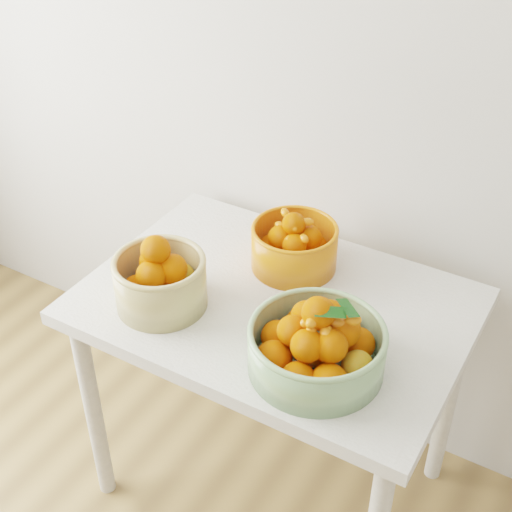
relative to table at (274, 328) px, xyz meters
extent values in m
cube|color=beige|center=(0.21, 0.40, 0.70)|extent=(4.00, 0.04, 2.70)
cube|color=silver|center=(0.00, 0.00, 0.08)|extent=(1.00, 0.70, 0.04)
cylinder|color=silver|center=(-0.44, -0.29, -0.30)|extent=(0.05, 0.05, 0.71)
cylinder|color=silver|center=(-0.44, 0.29, -0.30)|extent=(0.05, 0.05, 0.71)
cylinder|color=silver|center=(0.44, 0.29, -0.30)|extent=(0.05, 0.05, 0.71)
cylinder|color=tan|center=(-0.25, -0.16, 0.16)|extent=(0.26, 0.26, 0.13)
torus|color=tan|center=(-0.25, -0.16, 0.23)|extent=(0.26, 0.26, 0.02)
sphere|color=#D1660C|center=(-0.19, -0.16, 0.15)|extent=(0.08, 0.08, 0.08)
sphere|color=#D1660C|center=(-0.23, -0.10, 0.15)|extent=(0.08, 0.08, 0.08)
sphere|color=#F25000|center=(-0.29, -0.12, 0.15)|extent=(0.08, 0.08, 0.08)
sphere|color=#F25000|center=(-0.30, -0.20, 0.15)|extent=(0.07, 0.07, 0.07)
sphere|color=#F25000|center=(-0.23, -0.22, 0.15)|extent=(0.08, 0.08, 0.08)
sphere|color=#F25000|center=(-0.25, -0.16, 0.15)|extent=(0.08, 0.08, 0.08)
sphere|color=#F25000|center=(-0.22, -0.15, 0.21)|extent=(0.08, 0.08, 0.08)
sphere|color=#F25000|center=(-0.28, -0.15, 0.21)|extent=(0.07, 0.07, 0.07)
sphere|color=#F25000|center=(-0.25, -0.19, 0.21)|extent=(0.08, 0.08, 0.08)
sphere|color=#F25000|center=(-0.26, -0.16, 0.26)|extent=(0.08, 0.08, 0.08)
ellipsoid|color=orange|center=(-0.25, -0.16, 0.23)|extent=(0.05, 0.05, 0.04)
ellipsoid|color=orange|center=(-0.28, -0.12, 0.26)|extent=(0.05, 0.05, 0.04)
cylinder|color=#80A573|center=(0.20, -0.17, 0.15)|extent=(0.35, 0.35, 0.11)
torus|color=#80A573|center=(0.20, -0.17, 0.21)|extent=(0.35, 0.35, 0.02)
sphere|color=#D1660C|center=(0.31, -0.17, 0.15)|extent=(0.08, 0.08, 0.08)
sphere|color=#F25000|center=(0.28, -0.10, 0.15)|extent=(0.08, 0.08, 0.08)
sphere|color=#F25000|center=(0.21, -0.07, 0.15)|extent=(0.08, 0.08, 0.08)
sphere|color=#F25000|center=(0.13, -0.10, 0.15)|extent=(0.08, 0.08, 0.08)
sphere|color=#F25000|center=(0.10, -0.17, 0.15)|extent=(0.08, 0.08, 0.08)
sphere|color=#F25000|center=(0.13, -0.24, 0.15)|extent=(0.09, 0.09, 0.09)
sphere|color=#F25000|center=(0.21, -0.27, 0.15)|extent=(0.08, 0.08, 0.08)
sphere|color=#F25000|center=(0.27, -0.25, 0.15)|extent=(0.09, 0.09, 0.09)
sphere|color=#F25000|center=(0.20, -0.17, 0.15)|extent=(0.08, 0.08, 0.08)
sphere|color=#F25000|center=(0.25, -0.14, 0.21)|extent=(0.08, 0.08, 0.08)
sphere|color=#F25000|center=(0.21, -0.11, 0.21)|extent=(0.08, 0.08, 0.08)
sphere|color=#F25000|center=(0.16, -0.14, 0.21)|extent=(0.07, 0.07, 0.07)
sphere|color=#F25000|center=(0.16, -0.20, 0.21)|extent=(0.07, 0.07, 0.07)
sphere|color=#F25000|center=(0.21, -0.23, 0.21)|extent=(0.08, 0.08, 0.08)
sphere|color=#F25000|center=(0.25, -0.20, 0.21)|extent=(0.08, 0.08, 0.08)
sphere|color=#F25000|center=(0.20, -0.17, 0.26)|extent=(0.08, 0.08, 0.08)
ellipsoid|color=orange|center=(0.24, -0.20, 0.24)|extent=(0.05, 0.04, 0.03)
ellipsoid|color=orange|center=(0.23, -0.18, 0.23)|extent=(0.04, 0.04, 0.03)
ellipsoid|color=orange|center=(0.28, -0.16, 0.27)|extent=(0.05, 0.04, 0.04)
ellipsoid|color=orange|center=(0.20, -0.23, 0.23)|extent=(0.04, 0.04, 0.04)
ellipsoid|color=orange|center=(0.20, -0.21, 0.26)|extent=(0.03, 0.04, 0.04)
ellipsoid|color=orange|center=(0.24, -0.15, 0.24)|extent=(0.05, 0.05, 0.04)
ellipsoid|color=orange|center=(0.24, -0.16, 0.25)|extent=(0.04, 0.04, 0.03)
ellipsoid|color=orange|center=(0.20, -0.16, 0.24)|extent=(0.04, 0.04, 0.04)
ellipsoid|color=orange|center=(0.19, -0.19, 0.25)|extent=(0.05, 0.05, 0.03)
ellipsoid|color=orange|center=(0.20, -0.19, 0.27)|extent=(0.03, 0.04, 0.04)
ellipsoid|color=orange|center=(0.20, -0.21, 0.24)|extent=(0.03, 0.04, 0.03)
ellipsoid|color=orange|center=(0.23, -0.19, 0.24)|extent=(0.05, 0.04, 0.03)
cylinder|color=orange|center=(-0.03, 0.16, 0.16)|extent=(0.27, 0.27, 0.12)
torus|color=orange|center=(-0.03, 0.16, 0.22)|extent=(0.27, 0.27, 0.01)
sphere|color=#D1660C|center=(0.04, 0.16, 0.14)|extent=(0.06, 0.06, 0.06)
sphere|color=#F25000|center=(0.01, 0.22, 0.14)|extent=(0.07, 0.07, 0.07)
sphere|color=#F25000|center=(-0.07, 0.22, 0.14)|extent=(0.07, 0.07, 0.07)
sphere|color=#F25000|center=(-0.10, 0.16, 0.14)|extent=(0.07, 0.07, 0.07)
sphere|color=#F25000|center=(-0.07, 0.10, 0.14)|extent=(0.07, 0.07, 0.07)
sphere|color=#F25000|center=(0.01, 0.10, 0.14)|extent=(0.07, 0.07, 0.07)
sphere|color=#F25000|center=(-0.03, 0.16, 0.14)|extent=(0.07, 0.07, 0.07)
sphere|color=#F25000|center=(0.00, 0.18, 0.19)|extent=(0.07, 0.07, 0.07)
sphere|color=#F25000|center=(-0.05, 0.19, 0.19)|extent=(0.07, 0.07, 0.07)
sphere|color=#F25000|center=(-0.06, 0.14, 0.19)|extent=(0.07, 0.07, 0.07)
sphere|color=#F25000|center=(-0.01, 0.13, 0.19)|extent=(0.07, 0.07, 0.07)
sphere|color=#F25000|center=(-0.03, 0.16, 0.24)|extent=(0.06, 0.06, 0.06)
ellipsoid|color=orange|center=(-0.03, 0.15, 0.21)|extent=(0.04, 0.04, 0.03)
ellipsoid|color=orange|center=(-0.03, 0.12, 0.21)|extent=(0.03, 0.04, 0.03)
ellipsoid|color=orange|center=(-0.08, 0.19, 0.24)|extent=(0.04, 0.04, 0.04)
ellipsoid|color=orange|center=(-0.04, 0.16, 0.21)|extent=(0.04, 0.04, 0.03)
ellipsoid|color=orange|center=(0.01, 0.13, 0.22)|extent=(0.04, 0.04, 0.03)
ellipsoid|color=orange|center=(-0.02, 0.14, 0.24)|extent=(0.03, 0.04, 0.03)
ellipsoid|color=orange|center=(0.00, 0.18, 0.24)|extent=(0.04, 0.04, 0.03)
ellipsoid|color=orange|center=(-0.08, 0.16, 0.22)|extent=(0.03, 0.03, 0.03)
ellipsoid|color=orange|center=(-0.03, 0.16, 0.22)|extent=(0.04, 0.04, 0.03)
camera|label=1|loc=(0.69, -1.28, 1.28)|focal=50.00mm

